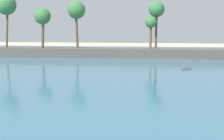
% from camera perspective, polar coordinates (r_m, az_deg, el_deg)
% --- Properties ---
extents(sea, '(220.00, 96.26, 0.06)m').
position_cam_1_polar(sea, '(59.85, 4.12, 1.51)').
color(sea, '#386B84').
rests_on(sea, ground).
extents(palm_headland, '(86.46, 6.68, 13.28)m').
position_cam_1_polar(palm_headland, '(67.93, 3.61, 5.49)').
color(palm_headland, '#514C47').
rests_on(palm_headland, ground).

